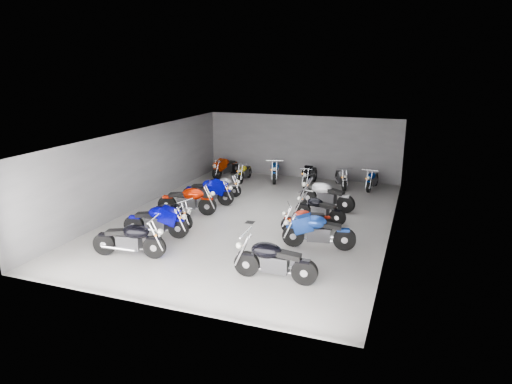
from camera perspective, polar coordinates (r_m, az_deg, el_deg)
ground at (r=17.50m, az=-0.18°, el=-3.31°), size 14.00×14.00×0.00m
wall_back at (r=23.60m, az=5.73°, el=5.63°), size 10.00×0.10×3.20m
wall_left at (r=19.31m, az=-14.27°, el=2.95°), size 0.10×14.00×3.20m
wall_right at (r=16.08m, az=16.78°, el=0.23°), size 0.10×14.00×3.20m
ceiling at (r=16.73m, az=-0.19°, el=7.17°), size 10.00×14.00×0.04m
drain_grate at (r=17.06m, az=-0.76°, el=-3.81°), size 0.32×0.32×0.01m
motorcycle_left_a at (r=14.47m, az=-15.50°, el=-5.74°), size 2.32×0.63×1.02m
motorcycle_left_b at (r=15.89m, az=-12.31°, el=-3.59°), size 2.30×0.60×1.02m
motorcycle_left_c at (r=16.86m, az=-10.35°, el=-2.64°), size 1.91×0.73×0.87m
motorcycle_left_d at (r=18.02m, az=-8.53°, el=-1.03°), size 2.34×0.66×1.04m
motorcycle_left_e at (r=19.23m, az=-5.96°, el=0.06°), size 2.27×0.51×1.00m
motorcycle_left_f at (r=20.45m, az=-4.27°, el=0.81°), size 1.91×0.39×0.84m
motorcycle_right_a at (r=12.51m, az=2.27°, el=-8.58°), size 2.36×0.47×1.04m
motorcycle_right_c at (r=14.71m, az=7.74°, el=-4.91°), size 2.35×0.58×1.03m
motorcycle_right_d at (r=16.05m, az=6.40°, el=-3.49°), size 1.79×0.86×0.83m
motorcycle_right_e at (r=17.15m, az=7.94°, el=-2.14°), size 2.01×0.65×0.90m
motorcycle_right_f at (r=18.66m, az=8.77°, el=-0.44°), size 2.35×0.75×1.05m
motorcycle_back_a at (r=23.87m, az=-3.81°, el=3.13°), size 0.68×2.10×0.94m
motorcycle_back_b at (r=22.99m, az=-1.45°, el=2.51°), size 0.39×1.88×0.83m
motorcycle_back_c at (r=23.02m, az=2.42°, el=2.71°), size 0.71×2.16×0.97m
motorcycle_back_d at (r=22.25m, az=6.77°, el=2.14°), size 0.43×2.17×0.95m
motorcycle_back_e at (r=22.17m, az=10.60°, el=1.78°), size 0.87×1.84×0.85m
motorcycle_back_f at (r=22.10m, az=14.35°, el=1.51°), size 0.44×1.95×0.86m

